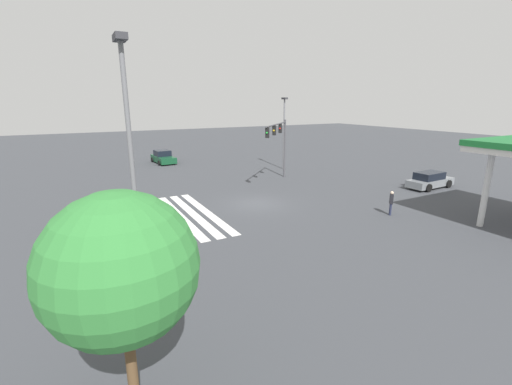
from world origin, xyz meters
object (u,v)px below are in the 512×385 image
object	(u,v)px
car_1	(430,180)
street_light_pole_b	(284,127)
car_2	(163,157)
street_light_pole_a	(132,163)
fire_hydrant	(179,254)
pedestrian	(391,202)
tree_corner_a	(121,268)
traffic_signal_mast	(279,137)
car_0	(120,227)

from	to	relation	value
car_1	street_light_pole_b	size ratio (longest dim) A/B	0.61
car_2	street_light_pole_a	xyz separation A→B (m)	(31.75, -8.46, 4.87)
car_1	fire_hydrant	distance (m)	24.42
pedestrian	car_1	bearing A→B (deg)	-114.20
tree_corner_a	fire_hydrant	xyz separation A→B (m)	(-7.47, 3.30, -3.47)
pedestrian	tree_corner_a	xyz separation A→B (m)	(7.65, -18.12, 2.96)
street_light_pole_a	street_light_pole_b	size ratio (longest dim) A/B	1.19
street_light_pole_a	fire_hydrant	bearing A→B (deg)	145.72
traffic_signal_mast	pedestrian	size ratio (longest dim) A/B	3.46
street_light_pole_b	traffic_signal_mast	bearing A→B (deg)	-36.89
car_2	street_light_pole_b	world-z (taller)	street_light_pole_b
tree_corner_a	pedestrian	bearing A→B (deg)	112.90
car_0	car_2	size ratio (longest dim) A/B	0.96
traffic_signal_mast	street_light_pole_a	xyz separation A→B (m)	(15.53, -15.54, 1.19)
street_light_pole_b	car_2	bearing A→B (deg)	-133.60
fire_hydrant	car_2	bearing A→B (deg)	167.68
car_1	tree_corner_a	world-z (taller)	tree_corner_a
pedestrian	tree_corner_a	size ratio (longest dim) A/B	0.30
car_2	street_light_pole_a	size ratio (longest dim) A/B	0.50
tree_corner_a	fire_hydrant	size ratio (longest dim) A/B	6.62
car_0	fire_hydrant	world-z (taller)	car_0
traffic_signal_mast	car_1	distance (m)	14.18
car_2	fire_hydrant	distance (m)	29.12
traffic_signal_mast	street_light_pole_b	xyz separation A→B (m)	(-5.53, 4.15, 0.41)
car_1	pedestrian	world-z (taller)	pedestrian
car_2	street_light_pole_b	size ratio (longest dim) A/B	0.59
traffic_signal_mast	street_light_pole_a	distance (m)	22.00
car_0	street_light_pole_b	xyz separation A→B (m)	(-13.29, 19.51, 4.06)
street_light_pole_b	fire_hydrant	world-z (taller)	street_light_pole_b
car_1	street_light_pole_b	xyz separation A→B (m)	(-13.92, -6.67, 4.09)
pedestrian	fire_hydrant	bearing A→B (deg)	45.08
car_2	pedestrian	size ratio (longest dim) A/B	2.81
pedestrian	tree_corner_a	world-z (taller)	tree_corner_a
pedestrian	tree_corner_a	bearing A→B (deg)	67.25
pedestrian	car_0	bearing A→B (deg)	30.13
street_light_pole_a	fire_hydrant	xyz separation A→B (m)	(-3.30, 2.25, -5.15)
traffic_signal_mast	car_0	distance (m)	17.59
traffic_signal_mast	pedestrian	world-z (taller)	traffic_signal_mast
car_0	fire_hydrant	xyz separation A→B (m)	(4.47, 2.07, -0.31)
car_1	car_2	distance (m)	30.43
car_0	street_light_pole_b	bearing A→B (deg)	38.33
street_light_pole_a	street_light_pole_b	xyz separation A→B (m)	(-21.06, 19.69, -0.78)
pedestrian	fire_hydrant	xyz separation A→B (m)	(0.19, -14.82, -0.51)
traffic_signal_mast	car_0	xyz separation A→B (m)	(7.76, -15.36, -3.65)
car_1	car_2	size ratio (longest dim) A/B	1.03
car_0	pedestrian	xyz separation A→B (m)	(4.28, 16.88, 0.20)
street_light_pole_a	street_light_pole_b	distance (m)	28.84
traffic_signal_mast	car_0	size ratio (longest dim) A/B	1.29
car_0	car_1	bearing A→B (deg)	2.69
car_1	car_2	bearing A→B (deg)	123.71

